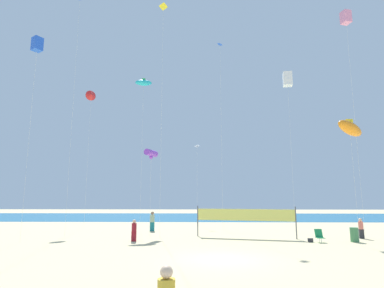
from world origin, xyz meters
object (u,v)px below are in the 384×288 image
(volleyball_net, at_px, (245,216))
(kite_red_delta, at_px, (91,95))
(trash_barrel, at_px, (354,235))
(kite_orange_inflatable, at_px, (350,128))
(kite_white_diamond, at_px, (197,147))
(kite_violet_tube, at_px, (151,153))
(kite_blue_diamond, at_px, (220,53))
(beachgoer_maroon_shirt, at_px, (134,230))
(folding_beach_chair, at_px, (319,235))
(kite_white_box, at_px, (288,79))
(kite_cyan_inflatable, at_px, (144,83))
(kite_yellow_diamond, at_px, (163,12))
(beachgoer_coral_shirt, at_px, (361,228))
(kite_blue_box, at_px, (37,45))
(beach_handbag, at_px, (310,240))
(beachgoer_sage_shirt, at_px, (152,221))
(kite_pink_box, at_px, (346,18))

(volleyball_net, bearing_deg, kite_red_delta, 152.87)
(trash_barrel, bearing_deg, kite_red_delta, 156.07)
(volleyball_net, xyz_separation_m, kite_orange_inflatable, (6.84, -3.94, 6.18))
(kite_white_diamond, bearing_deg, kite_violet_tube, -114.27)
(kite_red_delta, height_order, kite_blue_diamond, kite_blue_diamond)
(beachgoer_maroon_shirt, bearing_deg, volleyball_net, 88.63)
(folding_beach_chair, bearing_deg, kite_white_box, 94.26)
(kite_cyan_inflatable, distance_m, kite_yellow_diamond, 9.01)
(beachgoer_coral_shirt, relative_size, kite_blue_box, 0.10)
(volleyball_net, relative_size, beach_handbag, 22.31)
(beachgoer_coral_shirt, xyz_separation_m, kite_red_delta, (-24.43, 8.40, 13.52))
(folding_beach_chair, height_order, kite_orange_inflatable, kite_orange_inflatable)
(volleyball_net, relative_size, kite_yellow_diamond, 0.37)
(beachgoer_maroon_shirt, relative_size, trash_barrel, 1.54)
(kite_white_box, bearing_deg, kite_blue_box, -161.60)
(beachgoer_maroon_shirt, relative_size, beach_handbag, 4.51)
(volleyball_net, distance_m, beach_handbag, 5.05)
(kite_cyan_inflatable, bearing_deg, kite_orange_inflatable, -36.00)
(beachgoer_maroon_shirt, relative_size, kite_yellow_diamond, 0.07)
(beachgoer_coral_shirt, distance_m, kite_orange_inflatable, 8.09)
(beachgoer_maroon_shirt, xyz_separation_m, kite_orange_inflatable, (15.12, -1.69, 7.00))
(volleyball_net, relative_size, kite_orange_inflatable, 0.88)
(volleyball_net, xyz_separation_m, kite_blue_diamond, (-1.33, 5.56, 16.45))
(kite_blue_diamond, bearing_deg, kite_orange_inflatable, -49.33)
(beachgoer_coral_shirt, distance_m, beachgoer_sage_shirt, 17.37)
(trash_barrel, bearing_deg, kite_white_diamond, 129.75)
(kite_white_diamond, bearing_deg, volleyball_net, -71.16)
(kite_blue_box, distance_m, kite_white_box, 22.36)
(trash_barrel, bearing_deg, kite_yellow_diamond, 168.79)
(beachgoer_maroon_shirt, bearing_deg, kite_orange_inflatable, 67.03)
(kite_cyan_inflatable, bearing_deg, beachgoer_sage_shirt, -64.06)
(beachgoer_sage_shirt, relative_size, kite_white_box, 0.12)
(beach_handbag, height_order, kite_yellow_diamond, kite_yellow_diamond)
(kite_pink_box, bearing_deg, kite_orange_inflatable, -123.59)
(kite_blue_box, height_order, kite_orange_inflatable, kite_blue_box)
(kite_yellow_diamond, xyz_separation_m, kite_white_diamond, (2.95, 10.69, -10.75))
(volleyball_net, distance_m, kite_pink_box, 18.12)
(beachgoer_coral_shirt, height_order, beachgoer_sage_shirt, beachgoer_sage_shirt)
(beach_handbag, bearing_deg, kite_orange_inflatable, -30.69)
(beachgoer_maroon_shirt, relative_size, kite_blue_diamond, 0.08)
(kite_pink_box, distance_m, kite_yellow_diamond, 15.56)
(kite_orange_inflatable, bearing_deg, kite_red_delta, 151.99)
(kite_blue_box, height_order, kite_cyan_inflatable, kite_cyan_inflatable)
(kite_white_diamond, xyz_separation_m, kite_violet_tube, (-4.04, -8.95, -1.97))
(kite_orange_inflatable, bearing_deg, trash_barrel, 73.17)
(volleyball_net, distance_m, kite_orange_inflatable, 10.02)
(beachgoer_sage_shirt, bearing_deg, folding_beach_chair, 36.64)
(trash_barrel, relative_size, kite_white_diamond, 0.11)
(folding_beach_chair, relative_size, kite_white_diamond, 0.10)
(beachgoer_coral_shirt, xyz_separation_m, folding_beach_chair, (-3.94, -2.03, -0.35))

